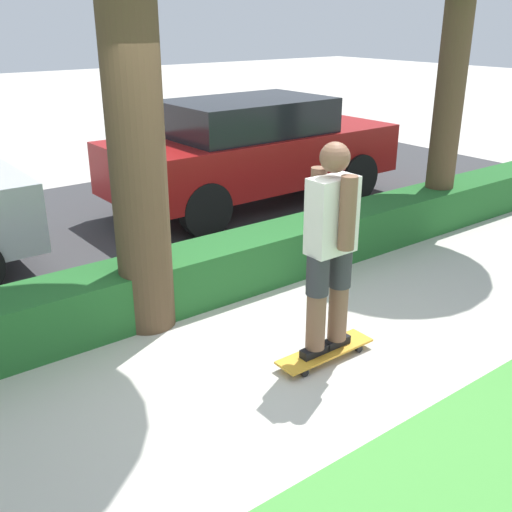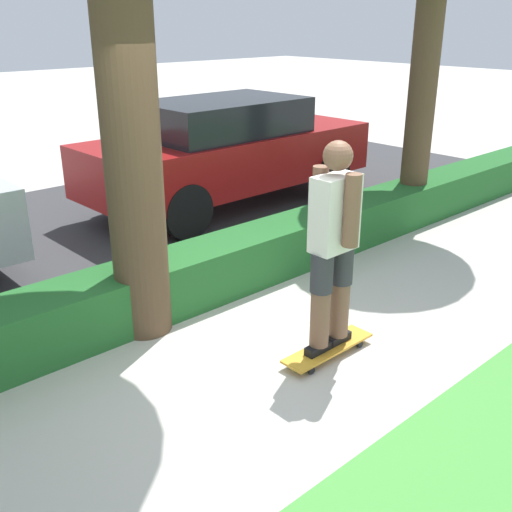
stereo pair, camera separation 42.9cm
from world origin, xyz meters
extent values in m
plane|color=#BCB7AD|center=(0.00, 0.00, 0.00)|extent=(60.00, 60.00, 0.00)
cube|color=#38383A|center=(0.00, 4.20, 0.00)|extent=(16.47, 5.00, 0.01)
cube|color=#236028|center=(0.00, 1.60, 0.27)|extent=(16.47, 0.60, 0.54)
cube|color=gold|center=(0.42, -0.03, 0.08)|extent=(0.92, 0.24, 0.02)
cylinder|color=black|center=(0.73, -0.12, 0.03)|extent=(0.07, 0.04, 0.07)
cylinder|color=black|center=(0.73, 0.06, 0.03)|extent=(0.07, 0.04, 0.07)
cylinder|color=black|center=(0.11, -0.12, 0.03)|extent=(0.07, 0.04, 0.07)
cylinder|color=black|center=(0.11, 0.06, 0.03)|extent=(0.07, 0.04, 0.07)
cube|color=black|center=(0.30, -0.03, 0.12)|extent=(0.26, 0.09, 0.07)
cylinder|color=brown|center=(0.30, -0.03, 0.56)|extent=(0.16, 0.16, 0.81)
cylinder|color=#2D2D33|center=(0.30, -0.03, 0.81)|extent=(0.18, 0.18, 0.33)
cube|color=black|center=(0.54, -0.03, 0.12)|extent=(0.26, 0.09, 0.07)
cylinder|color=brown|center=(0.54, -0.03, 0.56)|extent=(0.16, 0.16, 0.81)
cylinder|color=#2D2D33|center=(0.54, -0.03, 0.81)|extent=(0.18, 0.18, 0.33)
cube|color=silver|center=(0.42, -0.03, 1.27)|extent=(0.39, 0.21, 0.60)
cylinder|color=brown|center=(0.42, -0.19, 1.33)|extent=(0.13, 0.13, 0.57)
cylinder|color=brown|center=(0.42, 0.13, 1.33)|extent=(0.13, 0.13, 0.57)
sphere|color=brown|center=(0.42, -0.03, 1.72)|extent=(0.23, 0.23, 0.23)
cylinder|color=brown|center=(-0.46, 1.43, 1.79)|extent=(0.49, 0.49, 3.58)
cylinder|color=brown|center=(4.06, 1.62, 1.69)|extent=(0.37, 0.37, 3.38)
cube|color=maroon|center=(2.67, 3.93, 0.73)|extent=(4.53, 1.77, 0.73)
cube|color=black|center=(2.54, 3.93, 1.34)|extent=(2.36, 1.53, 0.50)
cylinder|color=black|center=(4.07, 3.15, 0.37)|extent=(0.73, 0.20, 0.73)
cylinder|color=black|center=(4.07, 4.71, 0.37)|extent=(0.73, 0.20, 0.73)
cylinder|color=black|center=(1.28, 3.15, 0.37)|extent=(0.73, 0.20, 0.73)
cylinder|color=black|center=(1.28, 4.71, 0.37)|extent=(0.73, 0.20, 0.73)
camera|label=1|loc=(-2.68, -3.16, 2.69)|focal=42.00mm
camera|label=2|loc=(-3.01, -2.89, 2.69)|focal=42.00mm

